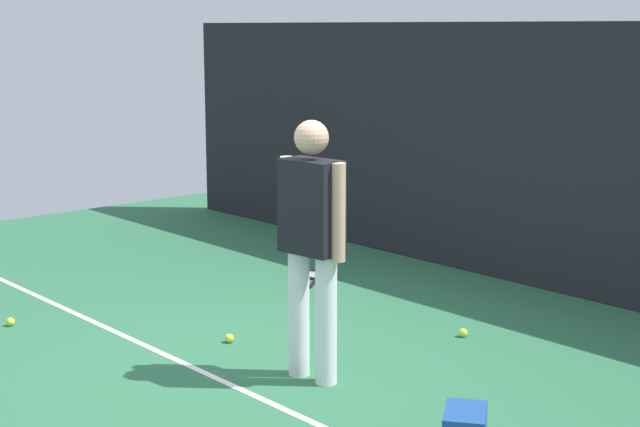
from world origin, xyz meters
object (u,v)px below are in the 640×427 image
at_px(tennis_player, 312,235).
at_px(tennis_ball_by_fence, 463,333).
at_px(tennis_ball_mid_court, 10,322).
at_px(tennis_racket, 319,275).
at_px(tennis_ball_near_player, 229,338).

distance_m(tennis_player, tennis_ball_by_fence, 1.69).
distance_m(tennis_player, tennis_ball_mid_court, 2.76).
xyz_separation_m(tennis_player, tennis_ball_mid_court, (-2.40, -1.00, -0.93)).
distance_m(tennis_ball_by_fence, tennis_ball_mid_court, 3.46).
height_order(tennis_player, tennis_racket, tennis_player).
bearing_deg(tennis_racket, tennis_ball_mid_court, 133.28).
relative_size(tennis_player, tennis_ball_by_fence, 25.76).
bearing_deg(tennis_racket, tennis_player, -169.47).
bearing_deg(tennis_ball_by_fence, tennis_racket, 169.83).
distance_m(tennis_player, tennis_racket, 2.77).
distance_m(tennis_ball_near_player, tennis_ball_mid_court, 1.77).
height_order(tennis_racket, tennis_ball_mid_court, tennis_ball_mid_court).
bearing_deg(tennis_ball_near_player, tennis_ball_mid_court, -144.66).
xyz_separation_m(tennis_ball_near_player, tennis_ball_by_fence, (1.06, 1.37, 0.00)).
xyz_separation_m(tennis_racket, tennis_ball_by_fence, (2.02, -0.36, 0.02)).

